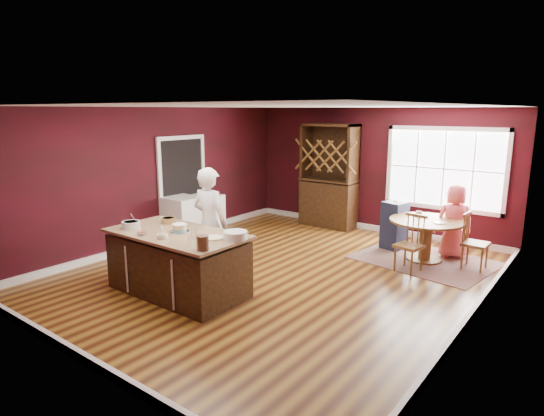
{
  "coord_description": "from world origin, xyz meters",
  "views": [
    {
      "loc": [
        4.2,
        -5.75,
        2.65
      ],
      "look_at": [
        -0.26,
        0.12,
        1.05
      ],
      "focal_mm": 30.0,
      "sensor_mm": 36.0,
      "label": 1
    }
  ],
  "objects": [
    {
      "name": "bowl_blue",
      "position": [
        -1.44,
        -1.8,
        0.97
      ],
      "size": [
        0.27,
        0.27,
        0.1
      ],
      "primitive_type": "cylinder",
      "color": "white",
      "rests_on": "kitchen_island"
    },
    {
      "name": "bowl_pink",
      "position": [
        -1.0,
        -1.94,
        0.95
      ],
      "size": [
        0.15,
        0.15,
        0.05
      ],
      "primitive_type": "cylinder",
      "color": "white",
      "rests_on": "kitchen_island"
    },
    {
      "name": "doorway",
      "position": [
        -2.97,
        0.6,
        1.02
      ],
      "size": [
        0.08,
        1.26,
        2.13
      ],
      "primitive_type": null,
      "color": "white",
      "rests_on": "room_shell"
    },
    {
      "name": "seated_woman",
      "position": [
        2.0,
        2.6,
        0.68
      ],
      "size": [
        0.79,
        0.72,
        1.35
      ],
      "primitive_type": "imported",
      "rotation": [
        0.0,
        0.0,
        3.71
      ],
      "color": "#E85D64",
      "rests_on": "ground"
    },
    {
      "name": "window",
      "position": [
        1.5,
        3.47,
        1.5
      ],
      "size": [
        2.36,
        0.1,
        1.66
      ],
      "primitive_type": null,
      "color": "white",
      "rests_on": "room_shell"
    },
    {
      "name": "chair_east",
      "position": [
        2.5,
        2.17,
        0.49
      ],
      "size": [
        0.4,
        0.42,
        0.97
      ],
      "primitive_type": null,
      "rotation": [
        0.0,
        0.0,
        1.53
      ],
      "color": "#93612A",
      "rests_on": "ground"
    },
    {
      "name": "dinner_plate",
      "position": [
        -0.07,
        -1.46,
        0.93
      ],
      "size": [
        0.28,
        0.28,
        0.02
      ],
      "primitive_type": "cylinder",
      "color": "#FCF1C5",
      "rests_on": "kitchen_island"
    },
    {
      "name": "white_tub",
      "position": [
        0.2,
        -1.3,
        0.98
      ],
      "size": [
        0.33,
        0.33,
        0.11
      ],
      "primitive_type": "cylinder",
      "color": "white",
      "rests_on": "kitchen_island"
    },
    {
      "name": "baker",
      "position": [
        -0.79,
        -0.8,
        0.89
      ],
      "size": [
        0.67,
        0.45,
        1.78
      ],
      "primitive_type": "imported",
      "rotation": [
        0.0,
        0.0,
        3.18
      ],
      "color": "silver",
      "rests_on": "ground"
    },
    {
      "name": "dryer",
      "position": [
        -2.64,
        0.92,
        0.44
      ],
      "size": [
        0.61,
        0.59,
        0.88
      ],
      "primitive_type": "cube",
      "color": "silver",
      "rests_on": "ground"
    },
    {
      "name": "washer",
      "position": [
        -2.64,
        0.28,
        0.47
      ],
      "size": [
        0.64,
        0.62,
        0.93
      ],
      "primitive_type": "cube",
      "color": "white",
      "rests_on": "ground"
    },
    {
      "name": "room_shell",
      "position": [
        0.0,
        0.0,
        1.35
      ],
      "size": [
        7.0,
        7.0,
        7.0
      ],
      "color": "brown",
      "rests_on": "ground"
    },
    {
      "name": "toy_figurine",
      "position": [
        0.02,
        -1.73,
        0.96
      ],
      "size": [
        0.05,
        0.05,
        0.09
      ],
      "primitive_type": null,
      "color": "yellow",
      "rests_on": "kitchen_island"
    },
    {
      "name": "hutch",
      "position": [
        -0.98,
        3.22,
        1.17
      ],
      "size": [
        1.28,
        0.53,
        2.35
      ],
      "primitive_type": "cube",
      "color": "#3F2212",
      "rests_on": "ground"
    },
    {
      "name": "bowl_yellow",
      "position": [
        -1.24,
        -1.26,
        0.96
      ],
      "size": [
        0.23,
        0.23,
        0.09
      ],
      "primitive_type": "cylinder",
      "color": "tan",
      "rests_on": "kitchen_island"
    },
    {
      "name": "chair_north",
      "position": [
        1.97,
        2.84,
        0.48
      ],
      "size": [
        0.49,
        0.47,
        0.95
      ],
      "primitive_type": null,
      "rotation": [
        0.0,
        0.0,
        3.41
      ],
      "color": "brown",
      "rests_on": "ground"
    },
    {
      "name": "toddler",
      "position": [
        0.93,
        2.44,
        0.81
      ],
      "size": [
        0.18,
        0.14,
        0.26
      ],
      "primitive_type": null,
      "color": "#8CA5BF",
      "rests_on": "high_chair"
    },
    {
      "name": "table_plate",
      "position": [
        1.93,
        1.99,
        0.76
      ],
      "size": [
        0.21,
        0.21,
        0.02
      ],
      "primitive_type": "cylinder",
      "color": "beige",
      "rests_on": "dining_table"
    },
    {
      "name": "kitchen_island",
      "position": [
        -0.72,
        -1.55,
        0.44
      ],
      "size": [
        2.1,
        1.1,
        0.92
      ],
      "color": "black",
      "rests_on": "ground"
    },
    {
      "name": "dining_table",
      "position": [
        1.68,
        2.09,
        0.53
      ],
      "size": [
        1.28,
        1.28,
        0.75
      ],
      "color": "#976336",
      "rests_on": "ground"
    },
    {
      "name": "chair_south",
      "position": [
        1.65,
        1.37,
        0.49
      ],
      "size": [
        0.47,
        0.45,
        0.97
      ],
      "primitive_type": null,
      "rotation": [
        0.0,
        0.0,
        -0.18
      ],
      "color": "brown",
      "rests_on": "ground"
    },
    {
      "name": "bowl_olive",
      "position": [
        -0.63,
        -1.88,
        0.95
      ],
      "size": [
        0.15,
        0.15,
        0.06
      ],
      "primitive_type": "cylinder",
      "color": "beige",
      "rests_on": "kitchen_island"
    },
    {
      "name": "high_chair",
      "position": [
        0.95,
        2.44,
        0.48
      ],
      "size": [
        0.47,
        0.47,
        0.97
      ],
      "primitive_type": null,
      "rotation": [
        0.0,
        0.0,
        -0.22
      ],
      "color": "black",
      "rests_on": "ground"
    },
    {
      "name": "table_cup",
      "position": [
        1.46,
        2.3,
        0.8
      ],
      "size": [
        0.12,
        0.12,
        0.09
      ],
      "primitive_type": "imported",
      "rotation": [
        0.0,
        0.0,
        0.02
      ],
      "color": "beige",
      "rests_on": "dining_table"
    },
    {
      "name": "rug",
      "position": [
        1.68,
        2.09,
        0.01
      ],
      "size": [
        2.48,
        2.05,
        0.01
      ],
      "primitive_type": "cube",
      "rotation": [
        0.0,
        0.0,
        -0.15
      ],
      "color": "brown",
      "rests_on": "ground"
    },
    {
      "name": "layer_cake",
      "position": [
        -0.7,
        -1.51,
        0.98
      ],
      "size": [
        0.29,
        0.29,
        0.12
      ],
      "primitive_type": null,
      "color": "silver",
      "rests_on": "kitchen_island"
    },
    {
      "name": "drinking_glass",
      "position": [
        -0.26,
        -1.63,
        0.99
      ],
      "size": [
        0.08,
        0.08,
        0.15
      ],
      "primitive_type": "cylinder",
      "color": "white",
      "rests_on": "kitchen_island"
    },
    {
      "name": "stoneware_crock",
      "position": [
        0.19,
        -1.91,
        1.01
      ],
      "size": [
        0.15,
        0.15,
        0.19
      ],
      "primitive_type": "cylinder",
      "color": "brown",
      "rests_on": "kitchen_island"
    }
  ]
}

